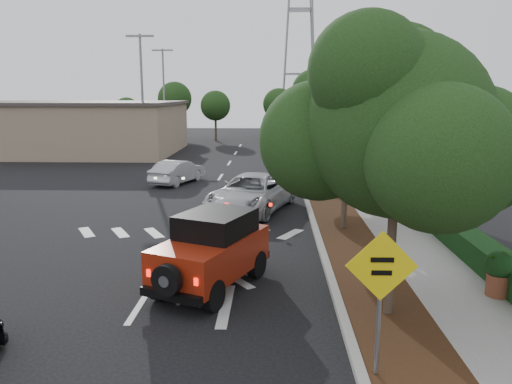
{
  "coord_description": "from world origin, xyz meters",
  "views": [
    {
      "loc": [
        3.06,
        -10.78,
        4.82
      ],
      "look_at": [
        2.6,
        3.0,
        2.09
      ],
      "focal_mm": 35.0,
      "sensor_mm": 36.0,
      "label": 1
    }
  ],
  "objects": [
    {
      "name": "commercial_building",
      "position": [
        -16.0,
        30.0,
        2.0
      ],
      "size": [
        22.0,
        12.0,
        4.0
      ],
      "primitive_type": "cube",
      "color": "gray",
      "rests_on": "ground"
    },
    {
      "name": "ground",
      "position": [
        0.0,
        0.0,
        0.0
      ],
      "size": [
        120.0,
        120.0,
        0.0
      ],
      "primitive_type": "plane",
      "color": "black",
      "rests_on": "ground"
    },
    {
      "name": "silver_suv_ahead",
      "position": [
        2.19,
        9.5,
        0.76
      ],
      "size": [
        4.11,
        5.98,
        1.52
      ],
      "primitive_type": "imported",
      "rotation": [
        0.0,
        0.0,
        -0.32
      ],
      "color": "#B7BAC0",
      "rests_on": "ground"
    },
    {
      "name": "terracotta_planter",
      "position": [
        8.4,
        0.52,
        0.78
      ],
      "size": [
        0.67,
        0.67,
        1.16
      ],
      "rotation": [
        0.0,
        0.0,
        -0.11
      ],
      "color": "brown",
      "rests_on": "ground"
    },
    {
      "name": "sidewalk",
      "position": [
        7.5,
        12.0,
        0.06
      ],
      "size": [
        2.0,
        70.0,
        0.12
      ],
      "primitive_type": "cube",
      "color": "gray",
      "rests_on": "ground"
    },
    {
      "name": "parked_suv",
      "position": [
        -7.49,
        25.2,
        0.65
      ],
      "size": [
        4.08,
        2.39,
        1.3
      ],
      "primitive_type": "imported",
      "rotation": [
        0.0,
        0.0,
        1.34
      ],
      "color": "#AAADB2",
      "rests_on": "ground"
    },
    {
      "name": "curb",
      "position": [
        4.6,
        12.0,
        0.07
      ],
      "size": [
        0.2,
        70.0,
        0.15
      ],
      "primitive_type": "cube",
      "color": "#9E9B93",
      "rests_on": "ground"
    },
    {
      "name": "speed_hump_sign",
      "position": [
        4.85,
        -2.99,
        1.75
      ],
      "size": [
        1.19,
        0.1,
        2.53
      ],
      "rotation": [
        0.0,
        0.0,
        0.01
      ],
      "color": "slate",
      "rests_on": "ground"
    },
    {
      "name": "red_jeep",
      "position": [
        1.61,
        1.22,
        0.97
      ],
      "size": [
        2.87,
        3.9,
        1.91
      ],
      "rotation": [
        0.0,
        0.0,
        -0.41
      ],
      "color": "black",
      "rests_on": "ground"
    },
    {
      "name": "planting_strip",
      "position": [
        5.6,
        12.0,
        0.06
      ],
      "size": [
        1.8,
        70.0,
        0.12
      ],
      "primitive_type": "cube",
      "color": "black",
      "rests_on": "ground"
    },
    {
      "name": "street_tree_far",
      "position": [
        5.6,
        13.0,
        0.0
      ],
      "size": [
        3.4,
        3.4,
        5.62
      ],
      "primitive_type": null,
      "color": "black",
      "rests_on": "ground"
    },
    {
      "name": "street_tree_near",
      "position": [
        5.6,
        -0.5,
        0.0
      ],
      "size": [
        3.8,
        3.8,
        5.92
      ],
      "primitive_type": null,
      "color": "black",
      "rests_on": "ground"
    },
    {
      "name": "transmission_tower",
      "position": [
        6.0,
        48.0,
        0.0
      ],
      "size": [
        7.0,
        4.0,
        28.0
      ],
      "primitive_type": null,
      "color": "slate",
      "rests_on": "ground"
    },
    {
      "name": "street_tree_mid",
      "position": [
        5.6,
        6.5,
        0.0
      ],
      "size": [
        3.2,
        3.2,
        5.32
      ],
      "primitive_type": null,
      "color": "black",
      "rests_on": "ground"
    },
    {
      "name": "light_pole_b",
      "position": [
        -7.5,
        38.0,
        0.0
      ],
      "size": [
        2.0,
        0.22,
        9.0
      ],
      "primitive_type": null,
      "color": "slate",
      "rests_on": "ground"
    },
    {
      "name": "silver_sedan_oncoming",
      "position": [
        -2.12,
        15.89,
        0.64
      ],
      "size": [
        2.59,
        4.09,
        1.27
      ],
      "primitive_type": "imported",
      "rotation": [
        0.0,
        0.0,
        2.79
      ],
      "color": "#AAABB2",
      "rests_on": "ground"
    },
    {
      "name": "hedge",
      "position": [
        8.9,
        12.0,
        0.4
      ],
      "size": [
        0.8,
        70.0,
        0.8
      ],
      "primitive_type": "cube",
      "color": "black",
      "rests_on": "ground"
    },
    {
      "name": "light_pole_a",
      "position": [
        -6.5,
        26.0,
        0.0
      ],
      "size": [
        2.0,
        0.22,
        9.0
      ],
      "primitive_type": null,
      "color": "slate",
      "rests_on": "ground"
    }
  ]
}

